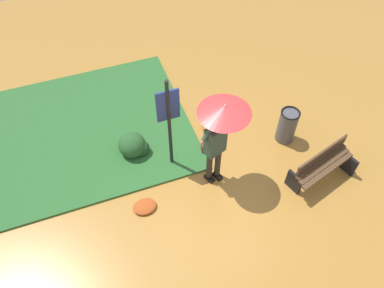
% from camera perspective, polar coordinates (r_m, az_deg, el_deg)
% --- Properties ---
extents(ground_plane, '(18.00, 18.00, 0.00)m').
position_cam_1_polar(ground_plane, '(7.71, 3.67, -6.41)').
color(ground_plane, '#B27A33').
extents(grass_verge, '(4.80, 4.00, 0.05)m').
position_cam_1_polar(grass_verge, '(8.93, -16.36, 1.96)').
color(grass_verge, '#2D662D').
rests_on(grass_verge, ground_plane).
extents(person_with_umbrella, '(0.96, 0.96, 2.04)m').
position_cam_1_polar(person_with_umbrella, '(6.64, 4.33, 2.87)').
color(person_with_umbrella, '#2D2823').
rests_on(person_with_umbrella, ground_plane).
extents(info_sign_post, '(0.44, 0.07, 2.30)m').
position_cam_1_polar(info_sign_post, '(6.95, -3.58, 4.33)').
color(info_sign_post, black).
rests_on(info_sign_post, ground_plane).
extents(handbag, '(0.32, 0.19, 0.37)m').
position_cam_1_polar(handbag, '(8.13, 2.48, -0.53)').
color(handbag, brown).
rests_on(handbag, ground_plane).
extents(park_bench, '(1.44, 0.75, 0.75)m').
position_cam_1_polar(park_bench, '(7.92, 19.29, -3.19)').
color(park_bench, black).
rests_on(park_bench, ground_plane).
extents(trash_bin, '(0.42, 0.42, 0.83)m').
position_cam_1_polar(trash_bin, '(8.40, 14.28, 2.72)').
color(trash_bin, '#4C4C51').
rests_on(trash_bin, ground_plane).
extents(shrub_cluster, '(0.64, 0.58, 0.53)m').
position_cam_1_polar(shrub_cluster, '(8.10, -8.84, -0.23)').
color(shrub_cluster, '#285628').
rests_on(shrub_cluster, ground_plane).
extents(leaf_pile_near_person, '(0.62, 0.49, 0.14)m').
position_cam_1_polar(leaf_pile_near_person, '(8.66, 3.49, 2.96)').
color(leaf_pile_near_person, '#A86023').
rests_on(leaf_pile_near_person, ground_plane).
extents(leaf_pile_by_bench, '(0.46, 0.37, 0.10)m').
position_cam_1_polar(leaf_pile_by_bench, '(7.45, -7.20, -9.42)').
color(leaf_pile_by_bench, '#B74C1E').
rests_on(leaf_pile_by_bench, ground_plane).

